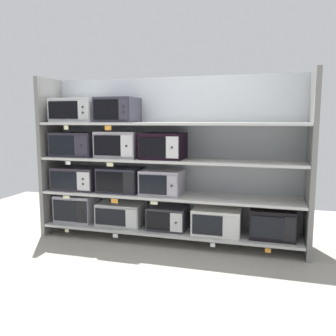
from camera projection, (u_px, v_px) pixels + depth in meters
name	position (u px, v px, depth m)	size (l,w,h in m)	color
ground	(138.00, 277.00, 3.22)	(7.01, 6.00, 0.02)	gray
back_panel	(174.00, 158.00, 4.30)	(3.21, 0.04, 1.93)	#9EA3A8
upright_left	(51.00, 156.00, 4.46)	(0.05, 0.51, 1.93)	slate
upright_right	(311.00, 165.00, 3.63)	(0.05, 0.51, 1.93)	slate
shelf_0	(168.00, 230.00, 4.16)	(3.01, 0.51, 0.03)	beige
microwave_0	(76.00, 208.00, 4.45)	(0.49, 0.34, 0.33)	#A59FAF
microwave_1	(121.00, 214.00, 4.29)	(0.55, 0.36, 0.27)	#A5A5A5
microwave_2	(168.00, 218.00, 4.13)	(0.44, 0.36, 0.27)	#2B2B33
microwave_3	(217.00, 221.00, 3.97)	(0.53, 0.41, 0.29)	silver
microwave_4	(272.00, 223.00, 3.81)	(0.48, 0.35, 0.32)	black
price_tag_0	(67.00, 231.00, 4.24)	(0.05, 0.00, 0.04)	beige
price_tag_1	(115.00, 236.00, 4.07)	(0.06, 0.00, 0.04)	white
price_tag_2	(213.00, 245.00, 3.76)	(0.05, 0.00, 0.04)	white
price_tag_3	(268.00, 251.00, 3.61)	(0.06, 0.00, 0.05)	orange
shelf_1	(168.00, 195.00, 4.10)	(3.01, 0.51, 0.03)	beige
microwave_5	(78.00, 178.00, 4.39)	(0.55, 0.41, 0.28)	#322B36
microwave_6	(120.00, 180.00, 4.23)	(0.49, 0.38, 0.29)	#282935
microwave_7	(162.00, 182.00, 4.09)	(0.46, 0.42, 0.29)	#9F99A5
price_tag_4	(66.00, 197.00, 4.18)	(0.09, 0.00, 0.04)	beige
price_tag_5	(115.00, 201.00, 4.01)	(0.08, 0.00, 0.05)	orange
price_tag_6	(154.00, 203.00, 3.88)	(0.08, 0.00, 0.03)	beige
shelf_2	(168.00, 160.00, 4.04)	(3.01, 0.51, 0.03)	beige
microwave_8	(76.00, 144.00, 4.33)	(0.54, 0.41, 0.29)	#2B2733
microwave_9	(119.00, 144.00, 4.18)	(0.50, 0.41, 0.31)	#9F99A3
microwave_10	(163.00, 146.00, 4.03)	(0.48, 0.43, 0.30)	black
price_tag_7	(68.00, 163.00, 4.11)	(0.06, 0.00, 0.04)	white
price_tag_8	(110.00, 165.00, 3.97)	(0.08, 0.00, 0.04)	beige
shelf_3	(168.00, 124.00, 3.99)	(3.01, 0.51, 0.03)	beige
microwave_11	(76.00, 110.00, 4.28)	(0.56, 0.37, 0.29)	#B5B8B8
microwave_12	(118.00, 110.00, 4.13)	(0.45, 0.43, 0.29)	#2F2E3A
price_tag_9	(66.00, 128.00, 4.06)	(0.06, 0.00, 0.05)	beige
price_tag_10	(108.00, 128.00, 3.92)	(0.08, 0.00, 0.05)	orange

